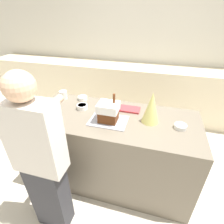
% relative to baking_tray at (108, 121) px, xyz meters
% --- Properties ---
extents(ground_plane, '(12.00, 12.00, 0.00)m').
position_rel_baking_tray_xyz_m(ground_plane, '(0.03, 0.08, -0.89)').
color(ground_plane, beige).
extents(wall_back, '(8.00, 0.05, 2.60)m').
position_rel_baking_tray_xyz_m(wall_back, '(0.03, 2.09, 0.41)').
color(wall_back, beige).
rests_on(wall_back, ground_plane).
extents(back_cabinet_block, '(6.00, 0.60, 0.96)m').
position_rel_baking_tray_xyz_m(back_cabinet_block, '(0.03, 1.76, -0.42)').
color(back_cabinet_block, beige).
rests_on(back_cabinet_block, ground_plane).
extents(kitchen_island, '(1.75, 0.76, 0.89)m').
position_rel_baking_tray_xyz_m(kitchen_island, '(0.03, 0.08, -0.45)').
color(kitchen_island, '#6B6051').
rests_on(kitchen_island, ground_plane).
extents(baking_tray, '(0.37, 0.27, 0.01)m').
position_rel_baking_tray_xyz_m(baking_tray, '(0.00, 0.00, 0.00)').
color(baking_tray, '#9E9EA8').
rests_on(baking_tray, kitchen_island).
extents(gingerbread_house, '(0.20, 0.18, 0.28)m').
position_rel_baking_tray_xyz_m(gingerbread_house, '(0.00, 0.00, 0.11)').
color(gingerbread_house, '#5B2D14').
rests_on(gingerbread_house, baking_tray).
extents(decorative_tree, '(0.17, 0.17, 0.31)m').
position_rel_baking_tray_xyz_m(decorative_tree, '(0.40, 0.10, 0.15)').
color(decorative_tree, '#DBD675').
rests_on(decorative_tree, kitchen_island).
extents(candy_bowl_near_tray_left, '(0.11, 0.11, 0.04)m').
position_rel_baking_tray_xyz_m(candy_bowl_near_tray_left, '(-0.44, 0.37, 0.02)').
color(candy_bowl_near_tray_left, white).
rests_on(candy_bowl_near_tray_left, kitchen_island).
extents(candy_bowl_far_right, '(0.12, 0.12, 0.05)m').
position_rel_baking_tray_xyz_m(candy_bowl_far_right, '(-0.35, 0.16, 0.02)').
color(candy_bowl_far_right, white).
rests_on(candy_bowl_far_right, kitchen_island).
extents(candy_bowl_far_left, '(0.11, 0.11, 0.04)m').
position_rel_baking_tray_xyz_m(candy_bowl_far_left, '(0.68, 0.07, 0.02)').
color(candy_bowl_far_left, white).
rests_on(candy_bowl_far_left, kitchen_island).
extents(candy_bowl_front_corner, '(0.09, 0.09, 0.04)m').
position_rel_baking_tray_xyz_m(candy_bowl_front_corner, '(-0.77, 0.07, 0.02)').
color(candy_bowl_front_corner, silver).
rests_on(candy_bowl_front_corner, kitchen_island).
extents(cookbook, '(0.22, 0.14, 0.02)m').
position_rel_baking_tray_xyz_m(cookbook, '(0.16, 0.27, 0.01)').
color(cookbook, '#B23338').
rests_on(cookbook, kitchen_island).
extents(mug, '(0.09, 0.09, 0.10)m').
position_rel_baking_tray_xyz_m(mug, '(-0.68, 0.34, 0.05)').
color(mug, white).
rests_on(mug, kitchen_island).
extents(person, '(0.41, 0.51, 1.55)m').
position_rel_baking_tray_xyz_m(person, '(-0.38, -0.59, -0.09)').
color(person, '#333338').
rests_on(person, ground_plane).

